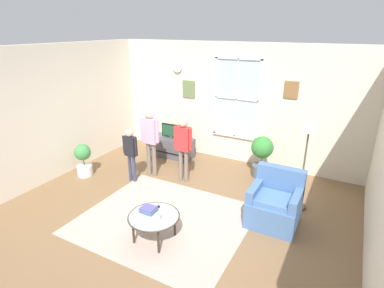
{
  "coord_description": "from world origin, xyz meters",
  "views": [
    {
      "loc": [
        2.39,
        -3.68,
        2.97
      ],
      "look_at": [
        0.11,
        0.53,
        1.13
      ],
      "focal_mm": 28.71,
      "sensor_mm": 36.0,
      "label": 1
    }
  ],
  "objects": [
    {
      "name": "ground_plane",
      "position": [
        0.0,
        0.0,
        -0.01
      ],
      "size": [
        6.31,
        5.96,
        0.02
      ],
      "primitive_type": "cube",
      "color": "brown"
    },
    {
      "name": "back_wall",
      "position": [
        0.0,
        2.74,
        1.34
      ],
      "size": [
        5.71,
        0.17,
        2.67
      ],
      "color": "beige",
      "rests_on": "ground_plane"
    },
    {
      "name": "side_wall_left",
      "position": [
        -2.91,
        0.0,
        1.34
      ],
      "size": [
        0.12,
        5.36,
        2.67
      ],
      "color": "beige",
      "rests_on": "ground_plane"
    },
    {
      "name": "area_rug",
      "position": [
        -0.04,
        -0.15,
        0.0
      ],
      "size": [
        2.62,
        2.27,
        0.01
      ],
      "primitive_type": "cube",
      "color": "tan",
      "rests_on": "ground_plane"
    },
    {
      "name": "tv_stand",
      "position": [
        -1.33,
        2.17,
        0.23
      ],
      "size": [
        1.07,
        0.46,
        0.47
      ],
      "color": "#4C4C51",
      "rests_on": "ground_plane"
    },
    {
      "name": "television",
      "position": [
        -1.33,
        2.17,
        0.65
      ],
      "size": [
        0.5,
        0.08,
        0.34
      ],
      "color": "#4C4C4C",
      "rests_on": "tv_stand"
    },
    {
      "name": "armchair",
      "position": [
        1.55,
        0.65,
        0.33
      ],
      "size": [
        0.76,
        0.74,
        0.87
      ],
      "color": "#476B9E",
      "rests_on": "ground_plane"
    },
    {
      "name": "coffee_table",
      "position": [
        0.11,
        -0.63,
        0.38
      ],
      "size": [
        0.76,
        0.76,
        0.41
      ],
      "color": "#99B2B7",
      "rests_on": "ground_plane"
    },
    {
      "name": "book_stack",
      "position": [
        -0.02,
        -0.58,
        0.44
      ],
      "size": [
        0.23,
        0.18,
        0.08
      ],
      "color": "#594790",
      "rests_on": "coffee_table"
    },
    {
      "name": "cup",
      "position": [
        0.22,
        -0.69,
        0.45
      ],
      "size": [
        0.09,
        0.09,
        0.1
      ],
      "primitive_type": "cylinder",
      "color": "white",
      "rests_on": "coffee_table"
    },
    {
      "name": "remote_near_books",
      "position": [
        0.02,
        -0.45,
        0.42
      ],
      "size": [
        0.1,
        0.14,
        0.02
      ],
      "primitive_type": "cube",
      "rotation": [
        0.0,
        0.0,
        -0.5
      ],
      "color": "black",
      "rests_on": "coffee_table"
    },
    {
      "name": "person_pink_shirt",
      "position": [
        -1.16,
        1.1,
        0.91
      ],
      "size": [
        0.44,
        0.2,
        1.45
      ],
      "color": "#726656",
      "rests_on": "ground_plane"
    },
    {
      "name": "person_red_shirt",
      "position": [
        -0.44,
        1.18,
        0.84
      ],
      "size": [
        0.4,
        0.18,
        1.34
      ],
      "color": "#726656",
      "rests_on": "ground_plane"
    },
    {
      "name": "person_black_shirt",
      "position": [
        -1.35,
        0.68,
        0.7
      ],
      "size": [
        0.34,
        0.15,
        1.11
      ],
      "color": "#333851",
      "rests_on": "ground_plane"
    },
    {
      "name": "potted_plant_by_window",
      "position": [
        0.88,
        2.15,
        0.52
      ],
      "size": [
        0.45,
        0.45,
        0.88
      ],
      "color": "#4C565B",
      "rests_on": "ground_plane"
    },
    {
      "name": "potted_plant_corner",
      "position": [
        -2.4,
        0.4,
        0.37
      ],
      "size": [
        0.34,
        0.34,
        0.7
      ],
      "color": "silver",
      "rests_on": "ground_plane"
    },
    {
      "name": "floor_lamp",
      "position": [
        1.83,
        1.28,
        1.36
      ],
      "size": [
        0.32,
        0.32,
        1.63
      ],
      "color": "black",
      "rests_on": "ground_plane"
    }
  ]
}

